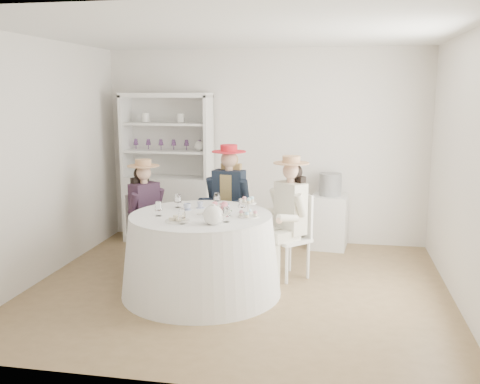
# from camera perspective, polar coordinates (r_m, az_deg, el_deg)

# --- Properties ---
(ground) EXTENTS (4.50, 4.50, 0.00)m
(ground) POSITION_cam_1_polar(r_m,az_deg,el_deg) (5.93, -0.18, -10.19)
(ground) COLOR brown
(ground) RESTS_ON ground
(ceiling) EXTENTS (4.50, 4.50, 0.00)m
(ceiling) POSITION_cam_1_polar(r_m,az_deg,el_deg) (5.58, -0.20, 16.71)
(ceiling) COLOR white
(ceiling) RESTS_ON wall_back
(wall_back) EXTENTS (4.50, 0.00, 4.50)m
(wall_back) POSITION_cam_1_polar(r_m,az_deg,el_deg) (7.56, 2.63, 4.86)
(wall_back) COLOR silver
(wall_back) RESTS_ON ground
(wall_front) EXTENTS (4.50, 0.00, 4.50)m
(wall_front) POSITION_cam_1_polar(r_m,az_deg,el_deg) (3.68, -5.97, -1.36)
(wall_front) COLOR silver
(wall_front) RESTS_ON ground
(wall_left) EXTENTS (0.00, 4.50, 4.50)m
(wall_left) POSITION_cam_1_polar(r_m,az_deg,el_deg) (6.41, -20.41, 3.15)
(wall_left) COLOR silver
(wall_left) RESTS_ON ground
(wall_right) EXTENTS (0.00, 4.50, 4.50)m
(wall_right) POSITION_cam_1_polar(r_m,az_deg,el_deg) (5.64, 22.92, 2.04)
(wall_right) COLOR silver
(wall_right) RESTS_ON ground
(tea_table) EXTENTS (1.69, 1.69, 0.85)m
(tea_table) POSITION_cam_1_polar(r_m,az_deg,el_deg) (5.69, -4.15, -6.60)
(tea_table) COLOR white
(tea_table) RESTS_ON ground
(hutch) EXTENTS (1.38, 0.84, 2.10)m
(hutch) POSITION_cam_1_polar(r_m,az_deg,el_deg) (7.68, -7.59, 0.31)
(hutch) COLOR silver
(hutch) RESTS_ON ground
(side_table) EXTENTS (0.52, 0.52, 0.73)m
(side_table) POSITION_cam_1_polar(r_m,az_deg,el_deg) (7.41, 9.49, -3.13)
(side_table) COLOR silver
(side_table) RESTS_ON ground
(hatbox) EXTENTS (0.37, 0.37, 0.30)m
(hatbox) POSITION_cam_1_polar(r_m,az_deg,el_deg) (7.31, 9.61, 0.80)
(hatbox) COLOR black
(hatbox) RESTS_ON side_table
(guest_left) EXTENTS (0.57, 0.52, 1.33)m
(guest_left) POSITION_cam_1_polar(r_m,az_deg,el_deg) (6.47, -10.00, -1.68)
(guest_left) COLOR silver
(guest_left) RESTS_ON ground
(guest_mid) EXTENTS (0.55, 0.58, 1.48)m
(guest_mid) POSITION_cam_1_polar(r_m,az_deg,el_deg) (6.59, -1.25, -0.51)
(guest_mid) COLOR silver
(guest_mid) RESTS_ON ground
(guest_right) EXTENTS (0.60, 0.60, 1.41)m
(guest_right) POSITION_cam_1_polar(r_m,az_deg,el_deg) (6.06, 5.23, -1.94)
(guest_right) COLOR silver
(guest_right) RESTS_ON ground
(spare_chair) EXTENTS (0.56, 0.56, 1.01)m
(spare_chair) POSITION_cam_1_polar(r_m,az_deg,el_deg) (6.97, -1.16, -2.37)
(spare_chair) COLOR silver
(spare_chair) RESTS_ON ground
(teacup_a) EXTENTS (0.09, 0.09, 0.06)m
(teacup_a) POSITION_cam_1_polar(r_m,az_deg,el_deg) (5.79, -5.65, -1.63)
(teacup_a) COLOR white
(teacup_a) RESTS_ON tea_table
(teacup_b) EXTENTS (0.08, 0.08, 0.06)m
(teacup_b) POSITION_cam_1_polar(r_m,az_deg,el_deg) (5.87, -4.27, -1.44)
(teacup_b) COLOR white
(teacup_b) RESTS_ON tea_table
(teacup_c) EXTENTS (0.11, 0.11, 0.07)m
(teacup_c) POSITION_cam_1_polar(r_m,az_deg,el_deg) (5.70, -1.49, -1.74)
(teacup_c) COLOR white
(teacup_c) RESTS_ON tea_table
(flower_bowl) EXTENTS (0.25, 0.25, 0.06)m
(flower_bowl) POSITION_cam_1_polar(r_m,az_deg,el_deg) (5.49, -2.40, -2.29)
(flower_bowl) COLOR white
(flower_bowl) RESTS_ON tea_table
(flower_arrangement) EXTENTS (0.19, 0.19, 0.07)m
(flower_arrangement) POSITION_cam_1_polar(r_m,az_deg,el_deg) (5.52, -2.26, -1.58)
(flower_arrangement) COLOR pink
(flower_arrangement) RESTS_ON tea_table
(table_teapot) EXTENTS (0.28, 0.20, 0.21)m
(table_teapot) POSITION_cam_1_polar(r_m,az_deg,el_deg) (5.15, -2.86, -2.48)
(table_teapot) COLOR white
(table_teapot) RESTS_ON tea_table
(sandwich_plate) EXTENTS (0.25, 0.25, 0.05)m
(sandwich_plate) POSITION_cam_1_polar(r_m,az_deg,el_deg) (5.30, -6.70, -2.99)
(sandwich_plate) COLOR white
(sandwich_plate) RESTS_ON tea_table
(cupcake_stand) EXTENTS (0.22, 0.22, 0.20)m
(cupcake_stand) POSITION_cam_1_polar(r_m,az_deg,el_deg) (5.44, 0.90, -1.91)
(cupcake_stand) COLOR white
(cupcake_stand) RESTS_ON tea_table
(stemware_set) EXTENTS (0.89, 0.93, 0.15)m
(stemware_set) POSITION_cam_1_polar(r_m,az_deg,el_deg) (5.57, -4.22, -1.64)
(stemware_set) COLOR white
(stemware_set) RESTS_ON tea_table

